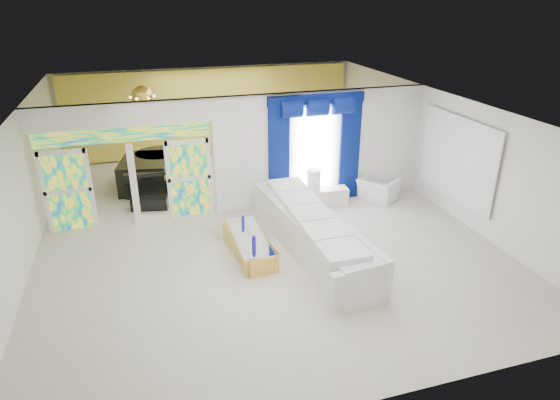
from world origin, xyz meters
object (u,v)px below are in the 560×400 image
object	(u,v)px
white_sofa	(312,234)
grand_piano	(146,173)
coffee_table	(249,245)
armchair	(378,189)
console_table	(323,196)

from	to	relation	value
white_sofa	grand_piano	bearing A→B (deg)	117.56
coffee_table	armchair	size ratio (longest dim) A/B	1.99
armchair	white_sofa	bearing A→B (deg)	93.82
white_sofa	coffee_table	size ratio (longest dim) A/B	2.37
white_sofa	grand_piano	distance (m)	6.00
white_sofa	armchair	distance (m)	3.52
coffee_table	armchair	world-z (taller)	armchair
white_sofa	grand_piano	world-z (taller)	grand_piano
console_table	coffee_table	bearing A→B (deg)	-141.30
grand_piano	coffee_table	bearing A→B (deg)	-55.78
white_sofa	console_table	world-z (taller)	white_sofa
console_table	armchair	bearing A→B (deg)	-6.58
coffee_table	white_sofa	bearing A→B (deg)	-12.53
armchair	grand_piano	xyz separation A→B (m)	(-6.07, 2.82, 0.12)
console_table	grand_piano	world-z (taller)	grand_piano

